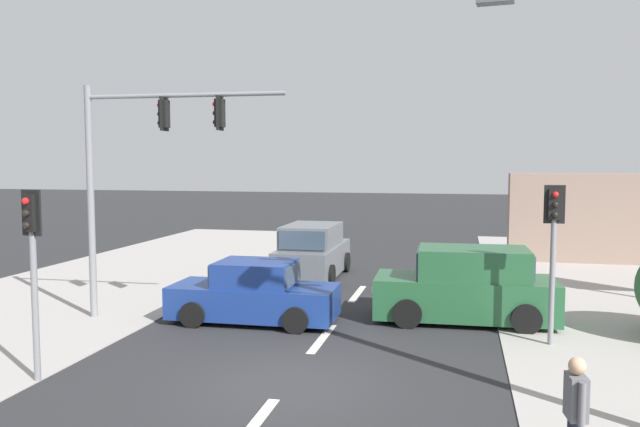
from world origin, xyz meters
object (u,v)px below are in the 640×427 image
(pedestal_signal_right_kerb, at_px, (553,237))
(suv_receding_far, at_px, (467,287))
(suv_crossing_left, at_px, (313,253))
(traffic_signal_mast, at_px, (136,158))
(pedestrian_at_kerb, at_px, (576,412))
(pedestal_signal_left_kerb, at_px, (33,252))
(sedan_kerbside_parked, at_px, (254,294))

(pedestal_signal_right_kerb, xyz_separation_m, suv_receding_far, (-1.80, 1.72, -1.53))
(suv_crossing_left, bearing_deg, traffic_signal_mast, -114.32)
(suv_crossing_left, height_order, suv_receding_far, same)
(traffic_signal_mast, relative_size, suv_crossing_left, 1.32)
(pedestrian_at_kerb, bearing_deg, traffic_signal_mast, 146.57)
(traffic_signal_mast, xyz_separation_m, pedestrian_at_kerb, (9.48, -6.26, -3.22))
(traffic_signal_mast, height_order, pedestrian_at_kerb, traffic_signal_mast)
(suv_crossing_left, bearing_deg, pedestal_signal_left_kerb, -102.99)
(suv_crossing_left, distance_m, sedan_kerbside_parked, 6.18)
(suv_crossing_left, bearing_deg, suv_receding_far, -43.61)
(traffic_signal_mast, distance_m, sedan_kerbside_parked, 4.56)
(sedan_kerbside_parked, bearing_deg, pedestal_signal_right_kerb, -4.15)
(traffic_signal_mast, relative_size, pedestal_signal_left_kerb, 1.69)
(traffic_signal_mast, height_order, suv_crossing_left, traffic_signal_mast)
(pedestrian_at_kerb, bearing_deg, pedestal_signal_left_kerb, 169.36)
(pedestrian_at_kerb, bearing_deg, suv_crossing_left, 116.69)
(sedan_kerbside_parked, bearing_deg, pedestal_signal_left_kerb, -116.80)
(pedestal_signal_left_kerb, bearing_deg, traffic_signal_mast, 95.23)
(traffic_signal_mast, distance_m, pedestal_signal_right_kerb, 10.17)
(traffic_signal_mast, distance_m, suv_crossing_left, 7.98)
(pedestal_signal_right_kerb, bearing_deg, suv_receding_far, 136.34)
(pedestal_signal_left_kerb, height_order, sedan_kerbside_parked, pedestal_signal_left_kerb)
(pedestal_signal_left_kerb, relative_size, suv_crossing_left, 0.78)
(pedestal_signal_right_kerb, height_order, pedestrian_at_kerb, pedestal_signal_right_kerb)
(pedestal_signal_left_kerb, relative_size, sedan_kerbside_parked, 0.83)
(pedestal_signal_left_kerb, distance_m, sedan_kerbside_parked, 5.87)
(pedestal_signal_left_kerb, bearing_deg, sedan_kerbside_parked, 63.20)
(suv_receding_far, bearing_deg, pedestrian_at_kerb, -80.95)
(pedestal_signal_right_kerb, height_order, suv_crossing_left, pedestal_signal_right_kerb)
(traffic_signal_mast, distance_m, pedestal_signal_left_kerb, 4.89)
(suv_crossing_left, distance_m, suv_receding_far, 7.21)
(pedestal_signal_right_kerb, bearing_deg, suv_crossing_left, 136.38)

